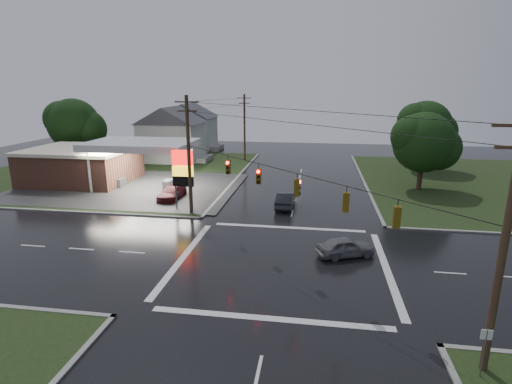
# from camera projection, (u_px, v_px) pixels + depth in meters

# --- Properties ---
(ground) EXTENTS (120.00, 120.00, 0.00)m
(ground) POSITION_uv_depth(u_px,v_px,m) (282.00, 262.00, 27.57)
(ground) COLOR black
(ground) RESTS_ON ground
(grass_nw) EXTENTS (36.00, 36.00, 0.08)m
(grass_nw) POSITION_uv_depth(u_px,v_px,m) (114.00, 172.00, 56.20)
(grass_nw) COLOR black
(grass_nw) RESTS_ON ground
(gas_station) EXTENTS (26.20, 18.00, 5.60)m
(gas_station) POSITION_uv_depth(u_px,v_px,m) (90.00, 163.00, 49.49)
(gas_station) COLOR #2D2D2D
(gas_station) RESTS_ON ground
(pylon_sign) EXTENTS (2.00, 0.35, 6.00)m
(pylon_sign) POSITION_uv_depth(u_px,v_px,m) (183.00, 170.00, 38.10)
(pylon_sign) COLOR #59595E
(pylon_sign) RESTS_ON ground
(utility_pole_nw) EXTENTS (2.20, 0.32, 11.00)m
(utility_pole_nw) POSITION_uv_depth(u_px,v_px,m) (189.00, 154.00, 36.55)
(utility_pole_nw) COLOR #382619
(utility_pole_nw) RESTS_ON ground
(utility_pole_se) EXTENTS (2.20, 0.32, 11.00)m
(utility_pole_se) POSITION_uv_depth(u_px,v_px,m) (504.00, 246.00, 15.63)
(utility_pole_se) COLOR #382619
(utility_pole_se) RESTS_ON ground
(utility_pole_n) EXTENTS (2.20, 0.32, 10.50)m
(utility_pole_n) POSITION_uv_depth(u_px,v_px,m) (245.00, 126.00, 63.83)
(utility_pole_n) COLOR #382619
(utility_pole_n) RESTS_ON ground
(traffic_signals) EXTENTS (26.87, 26.87, 1.47)m
(traffic_signals) POSITION_uv_depth(u_px,v_px,m) (284.00, 170.00, 25.87)
(traffic_signals) COLOR black
(traffic_signals) RESTS_ON ground
(house_near) EXTENTS (11.05, 8.48, 8.60)m
(house_near) POSITION_uv_depth(u_px,v_px,m) (172.00, 133.00, 63.88)
(house_near) COLOR silver
(house_near) RESTS_ON ground
(house_far) EXTENTS (11.05, 8.48, 8.60)m
(house_far) POSITION_uv_depth(u_px,v_px,m) (189.00, 126.00, 75.48)
(house_far) COLOR silver
(house_far) RESTS_ON ground
(tree_nw_behind) EXTENTS (8.93, 7.60, 10.00)m
(tree_nw_behind) POSITION_uv_depth(u_px,v_px,m) (75.00, 124.00, 59.58)
(tree_nw_behind) COLOR black
(tree_nw_behind) RESTS_ON ground
(tree_ne_near) EXTENTS (7.99, 6.80, 8.98)m
(tree_ne_near) POSITION_uv_depth(u_px,v_px,m) (425.00, 143.00, 45.06)
(tree_ne_near) COLOR black
(tree_ne_near) RESTS_ON ground
(tree_ne_far) EXTENTS (8.46, 7.20, 9.80)m
(tree_ne_far) POSITION_uv_depth(u_px,v_px,m) (426.00, 127.00, 55.91)
(tree_ne_far) COLOR black
(tree_ne_far) RESTS_ON ground
(car_north) EXTENTS (1.78, 4.71, 1.53)m
(car_north) POSITION_uv_depth(u_px,v_px,m) (286.00, 200.00, 39.86)
(car_north) COLOR black
(car_north) RESTS_ON ground
(car_crossing) EXTENTS (4.44, 3.11, 1.40)m
(car_crossing) POSITION_uv_depth(u_px,v_px,m) (345.00, 247.00, 28.36)
(car_crossing) COLOR slate
(car_crossing) RESTS_ON ground
(car_pump) EXTENTS (2.19, 4.90, 1.40)m
(car_pump) POSITION_uv_depth(u_px,v_px,m) (172.00, 193.00, 42.67)
(car_pump) COLOR #4D1116
(car_pump) RESTS_ON ground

